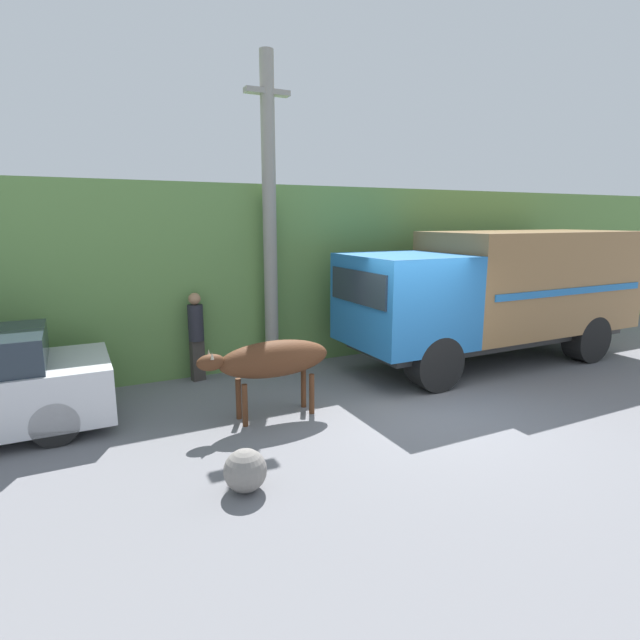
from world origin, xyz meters
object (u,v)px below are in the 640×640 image
brown_cow (272,360)px  utility_pole (269,215)px  cargo_truck (499,290)px  roadside_rock (245,470)px  pedestrian_on_hill (196,332)px

brown_cow → utility_pole: (0.92, 2.41, 2.31)m
cargo_truck → brown_cow: (-5.67, -0.74, -0.70)m
brown_cow → cargo_truck: bearing=-5.8°
utility_pole → roadside_rock: utility_pole is taller
utility_pole → cargo_truck: bearing=-19.4°
cargo_truck → utility_pole: bearing=160.1°
cargo_truck → utility_pole: 5.29m
brown_cow → pedestrian_on_hill: 2.53m
brown_cow → utility_pole: size_ratio=0.35×
brown_cow → pedestrian_on_hill: bearing=91.9°
cargo_truck → pedestrian_on_hill: size_ratio=3.95×
pedestrian_on_hill → roadside_rock: (-0.47, -4.43, -0.74)m
utility_pole → roadside_rock: 5.72m
cargo_truck → utility_pole: utility_pole is taller
cargo_truck → brown_cow: 5.76m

